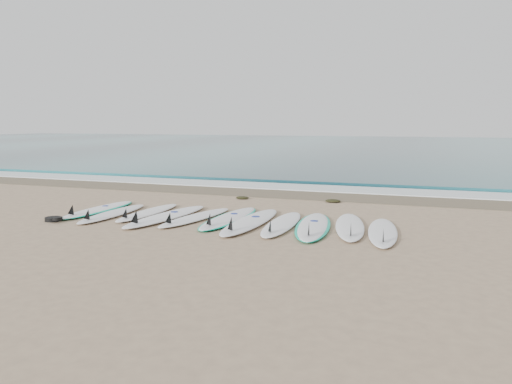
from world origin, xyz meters
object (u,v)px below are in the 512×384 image
(surfboard_5, at_px, (229,218))
(surfboard_10, at_px, (383,232))
(leash_coil, at_px, (54,219))
(surfboard_0, at_px, (98,209))

(surfboard_5, xyz_separation_m, surfboard_10, (3.11, -0.30, 0.00))
(surfboard_5, distance_m, surfboard_10, 3.12)
(surfboard_10, bearing_deg, leash_coil, -177.16)
(surfboard_0, height_order, leash_coil, surfboard_0)
(surfboard_0, distance_m, surfboard_10, 6.30)
(leash_coil, bearing_deg, surfboard_0, 84.09)
(surfboard_0, height_order, surfboard_10, surfboard_10)
(surfboard_0, xyz_separation_m, leash_coil, (-0.13, -1.24, 0.00))
(surfboard_0, distance_m, leash_coil, 1.25)
(surfboard_10, xyz_separation_m, leash_coil, (-6.42, -0.98, -0.01))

